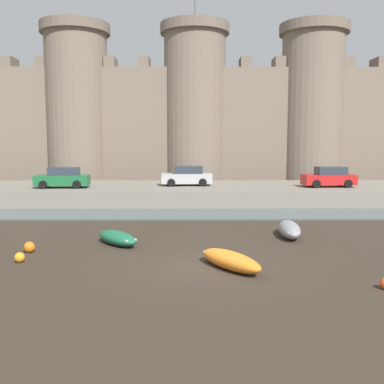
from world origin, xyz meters
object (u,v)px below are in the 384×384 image
(rowboat_midflat_right, at_px, (230,260))
(car_quay_east, at_px, (329,177))
(rowboat_midflat_left, at_px, (117,238))
(car_quay_west, at_px, (63,178))
(mooring_buoy_near_channel, at_px, (20,257))
(rowboat_foreground_left, at_px, (289,229))
(car_quay_centre_west, at_px, (187,176))
(mooring_buoy_near_shore, at_px, (29,247))

(rowboat_midflat_right, xyz_separation_m, car_quay_east, (9.58, 18.77, 1.73))
(rowboat_midflat_right, bearing_deg, rowboat_midflat_left, 140.15)
(rowboat_midflat_right, distance_m, car_quay_west, 21.62)
(rowboat_midflat_left, relative_size, mooring_buoy_near_channel, 6.91)
(rowboat_midflat_right, distance_m, mooring_buoy_near_channel, 8.54)
(rowboat_foreground_left, relative_size, car_quay_centre_west, 0.80)
(rowboat_foreground_left, xyz_separation_m, mooring_buoy_near_shore, (-12.24, -3.23, -0.17))
(mooring_buoy_near_channel, bearing_deg, rowboat_midflat_right, -6.87)
(rowboat_midflat_left, relative_size, mooring_buoy_near_shore, 5.86)
(rowboat_midflat_left, bearing_deg, car_quay_west, 114.74)
(rowboat_midflat_right, bearing_deg, car_quay_centre_west, 95.05)
(rowboat_foreground_left, bearing_deg, car_quay_east, 65.01)
(car_quay_centre_west, bearing_deg, rowboat_midflat_right, -84.95)
(car_quay_east, distance_m, car_quay_centre_west, 11.41)
(rowboat_foreground_left, bearing_deg, mooring_buoy_near_shore, -165.23)
(rowboat_midflat_right, height_order, mooring_buoy_near_shore, rowboat_midflat_right)
(rowboat_midflat_left, bearing_deg, car_quay_centre_west, 78.39)
(rowboat_midflat_right, height_order, car_quay_east, car_quay_east)
(mooring_buoy_near_shore, relative_size, car_quay_west, 0.12)
(car_quay_centre_west, bearing_deg, mooring_buoy_near_channel, -109.51)
(mooring_buoy_near_shore, relative_size, car_quay_east, 0.12)
(mooring_buoy_near_channel, relative_size, car_quay_west, 0.10)
(rowboat_foreground_left, distance_m, mooring_buoy_near_shore, 12.66)
(rowboat_midflat_right, bearing_deg, mooring_buoy_near_channel, 173.13)
(car_quay_east, bearing_deg, car_quay_west, -178.56)
(car_quay_west, bearing_deg, mooring_buoy_near_shore, -79.72)
(mooring_buoy_near_channel, bearing_deg, car_quay_west, 99.91)
(rowboat_midflat_left, xyz_separation_m, car_quay_east, (14.59, 14.59, 1.74))
(rowboat_foreground_left, distance_m, car_quay_east, 14.30)
(car_quay_east, bearing_deg, rowboat_foreground_left, -114.99)
(mooring_buoy_near_channel, relative_size, car_quay_centre_west, 0.10)
(rowboat_midflat_right, bearing_deg, mooring_buoy_near_shore, 162.89)
(rowboat_foreground_left, height_order, car_quay_east, car_quay_east)
(rowboat_midflat_left, bearing_deg, car_quay_east, 45.00)
(rowboat_foreground_left, bearing_deg, rowboat_midflat_left, -168.72)
(car_quay_centre_west, bearing_deg, mooring_buoy_near_shore, -111.73)
(car_quay_west, bearing_deg, car_quay_centre_west, 10.09)
(car_quay_east, bearing_deg, mooring_buoy_near_channel, -135.50)
(car_quay_centre_west, bearing_deg, car_quay_west, -169.91)
(mooring_buoy_near_channel, xyz_separation_m, car_quay_centre_west, (6.71, 18.94, 1.88))
(rowboat_foreground_left, bearing_deg, mooring_buoy_near_channel, -158.00)
(rowboat_midflat_left, bearing_deg, mooring_buoy_near_shore, -157.50)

